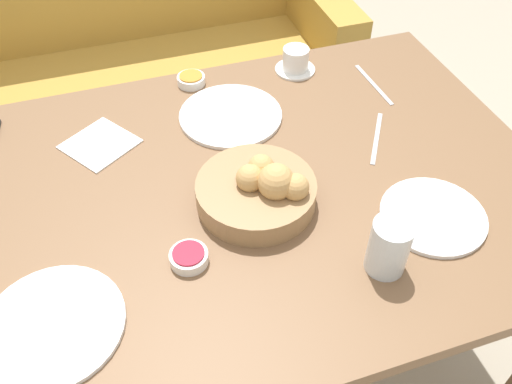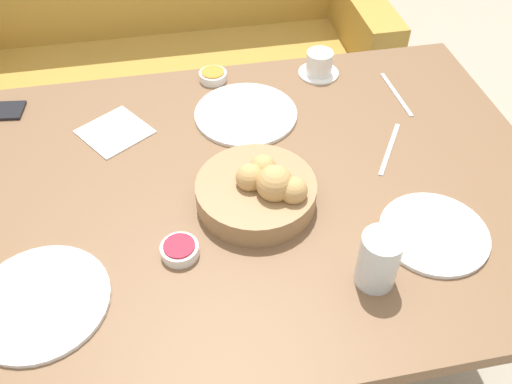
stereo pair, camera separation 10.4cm
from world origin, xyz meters
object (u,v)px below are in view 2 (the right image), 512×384
(knife_silver, at_px, (396,94))
(coffee_cup, at_px, (319,64))
(bread_basket, at_px, (259,190))
(plate_far_center, at_px, (246,114))
(plate_near_left, at_px, (40,302))
(jam_bowl_berry, at_px, (180,250))
(water_tumbler, at_px, (379,260))
(napkin, at_px, (115,132))
(jam_bowl_honey, at_px, (213,76))
(plate_near_right, at_px, (434,233))
(fork_silver, at_px, (390,149))
(couch, at_px, (168,69))

(knife_silver, bearing_deg, coffee_cup, 143.13)
(bread_basket, relative_size, plate_far_center, 0.98)
(plate_near_left, relative_size, coffee_cup, 2.27)
(coffee_cup, bearing_deg, jam_bowl_berry, -128.05)
(knife_silver, bearing_deg, plate_near_left, -150.74)
(plate_near_left, distance_m, coffee_cup, 0.95)
(bread_basket, relative_size, jam_bowl_berry, 3.38)
(plate_far_center, bearing_deg, plate_near_left, -134.36)
(water_tumbler, height_order, napkin, water_tumbler)
(bread_basket, relative_size, jam_bowl_honey, 3.38)
(bread_basket, height_order, plate_near_right, bread_basket)
(plate_near_right, bearing_deg, napkin, 144.27)
(plate_far_center, distance_m, jam_bowl_honey, 0.19)
(bread_basket, height_order, water_tumbler, water_tumbler)
(water_tumbler, bearing_deg, fork_silver, 64.84)
(bread_basket, distance_m, plate_near_left, 0.48)
(plate_near_left, height_order, water_tumbler, water_tumbler)
(bread_basket, bearing_deg, knife_silver, 36.23)
(water_tumbler, bearing_deg, napkin, 131.69)
(napkin, bearing_deg, jam_bowl_berry, -73.20)
(jam_bowl_berry, xyz_separation_m, knife_silver, (0.62, 0.43, -0.01))
(bread_basket, bearing_deg, fork_silver, 18.43)
(couch, xyz_separation_m, knife_silver, (0.59, -0.89, 0.41))
(water_tumbler, distance_m, jam_bowl_berry, 0.38)
(bread_basket, height_order, plate_near_left, bread_basket)
(plate_near_left, relative_size, jam_bowl_berry, 3.36)
(jam_bowl_honey, height_order, napkin, jam_bowl_honey)
(plate_near_right, xyz_separation_m, napkin, (-0.64, 0.46, -0.00))
(jam_bowl_berry, bearing_deg, plate_near_left, -165.98)
(couch, relative_size, bread_basket, 6.66)
(plate_near_left, distance_m, plate_near_right, 0.78)
(plate_far_center, bearing_deg, water_tumbler, -74.59)
(jam_bowl_honey, bearing_deg, plate_far_center, -71.00)
(fork_silver, bearing_deg, jam_bowl_honey, 135.52)
(coffee_cup, bearing_deg, couch, 118.66)
(bread_basket, xyz_separation_m, napkin, (-0.31, 0.30, -0.04))
(bread_basket, relative_size, plate_near_left, 1.01)
(jam_bowl_honey, bearing_deg, couch, 99.23)
(plate_near_left, bearing_deg, fork_silver, 20.09)
(coffee_cup, xyz_separation_m, knife_silver, (0.18, -0.13, -0.03))
(bread_basket, relative_size, water_tumbler, 2.17)
(plate_near_left, bearing_deg, bread_basket, 21.33)
(napkin, bearing_deg, knife_silver, 1.46)
(jam_bowl_honey, height_order, knife_silver, jam_bowl_honey)
(jam_bowl_honey, bearing_deg, water_tumbler, -73.70)
(plate_far_center, bearing_deg, couch, 101.19)
(plate_far_center, xyz_separation_m, jam_bowl_berry, (-0.21, -0.42, 0.01))
(bread_basket, bearing_deg, couch, 97.20)
(bread_basket, relative_size, napkin, 1.26)
(bread_basket, distance_m, napkin, 0.43)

